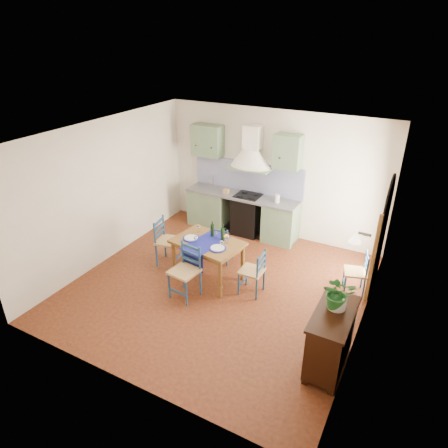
% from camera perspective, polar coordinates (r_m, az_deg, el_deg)
% --- Properties ---
extents(floor, '(5.00, 5.00, 0.00)m').
position_cam_1_polar(floor, '(7.43, -0.78, -8.91)').
color(floor, '#43170E').
rests_on(floor, ground).
extents(back_wall, '(5.00, 0.96, 2.80)m').
position_cam_1_polar(back_wall, '(8.93, 3.66, 5.05)').
color(back_wall, beige).
rests_on(back_wall, ground).
extents(right_wall, '(0.26, 5.00, 2.80)m').
position_cam_1_polar(right_wall, '(6.33, 20.69, -3.34)').
color(right_wall, beige).
rests_on(right_wall, ground).
extents(left_wall, '(0.04, 5.00, 2.80)m').
position_cam_1_polar(left_wall, '(8.13, -16.51, 4.42)').
color(left_wall, beige).
rests_on(left_wall, ground).
extents(ceiling, '(5.00, 5.00, 0.01)m').
position_cam_1_polar(ceiling, '(6.24, -0.93, 12.58)').
color(ceiling, white).
rests_on(ceiling, back_wall).
extents(dining_table, '(1.35, 1.05, 1.10)m').
position_cam_1_polar(dining_table, '(7.30, -2.35, -3.16)').
color(dining_table, brown).
rests_on(dining_table, ground).
extents(chair_near, '(0.51, 0.51, 0.97)m').
position_cam_1_polar(chair_near, '(6.97, -5.51, -6.71)').
color(chair_near, navy).
rests_on(chair_near, ground).
extents(chair_far, '(0.40, 0.40, 0.80)m').
position_cam_1_polar(chair_far, '(7.97, -0.23, -2.74)').
color(chair_far, navy).
rests_on(chair_far, ground).
extents(chair_left, '(0.52, 0.52, 0.96)m').
position_cam_1_polar(chair_left, '(7.94, -8.11, -2.45)').
color(chair_left, navy).
rests_on(chair_left, ground).
extents(chair_right, '(0.40, 0.40, 0.85)m').
position_cam_1_polar(chair_right, '(7.05, 4.21, -6.82)').
color(chair_right, navy).
rests_on(chair_right, ground).
extents(chair_spare, '(0.46, 0.46, 0.80)m').
position_cam_1_polar(chair_spare, '(7.44, 18.45, -6.59)').
color(chair_spare, navy).
rests_on(chair_spare, ground).
extents(sideboard, '(0.50, 1.05, 0.94)m').
position_cam_1_polar(sideboard, '(5.81, 14.95, -15.42)').
color(sideboard, black).
rests_on(sideboard, ground).
extents(potted_plant, '(0.53, 0.49, 0.47)m').
position_cam_1_polar(potted_plant, '(5.50, 16.03, -9.48)').
color(potted_plant, '#1E5E23').
rests_on(potted_plant, sideboard).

